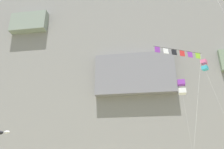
{
  "coord_description": "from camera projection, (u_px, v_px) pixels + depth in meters",
  "views": [
    {
      "loc": [
        1.73,
        -2.76,
        3.37
      ],
      "look_at": [
        -2.82,
        27.79,
        16.46
      ],
      "focal_mm": 35.98,
      "sensor_mm": 36.0,
      "label": 1
    }
  ],
  "objects": [
    {
      "name": "cliff_face",
      "position": [
        135.0,
        50.0,
        67.17
      ],
      "size": [
        180.0,
        28.63,
        72.58
      ],
      "color": "gray",
      "rests_on": "ground"
    },
    {
      "name": "kite_banner_far_left",
      "position": [
        179.0,
        55.0,
        22.96
      ],
      "size": [
        5.17,
        3.12,
        14.8
      ],
      "color": "black",
      "rests_on": "ground"
    },
    {
      "name": "kite_box_low_right",
      "position": [
        182.0,
        87.0,
        35.08
      ],
      "size": [
        1.16,
        2.14,
        16.36
      ],
      "color": "purple",
      "rests_on": "ground"
    },
    {
      "name": "kite_box_near_cliff",
      "position": [
        204.0,
        65.0,
        33.53
      ],
      "size": [
        2.12,
        5.9,
        18.58
      ],
      "color": "pink",
      "rests_on": "ground"
    }
  ]
}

